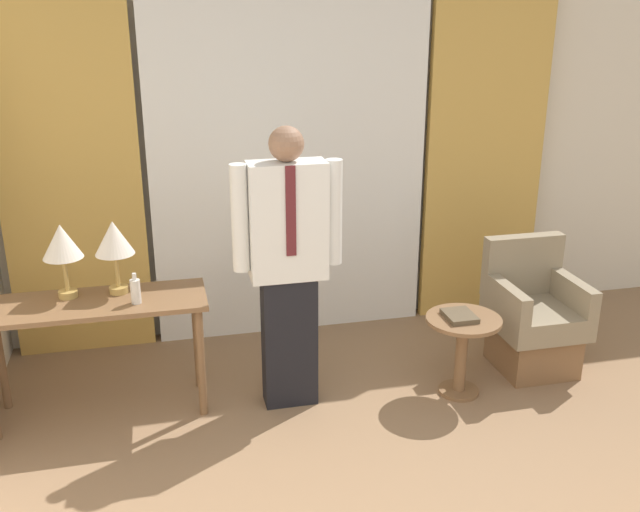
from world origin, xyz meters
TOP-DOWN VIEW (x-y plane):
  - wall_back at (0.00, 3.19)m, footprint 10.00×0.06m
  - curtain_sheer_center at (0.00, 3.06)m, footprint 1.97×0.06m
  - curtain_drape_left at (-1.49, 3.06)m, footprint 0.92×0.06m
  - curtain_drape_right at (1.49, 3.06)m, footprint 0.92×0.06m
  - desk at (-1.34, 2.16)m, footprint 1.29×0.47m
  - table_lamp_left at (-1.48, 2.26)m, footprint 0.23×0.23m
  - table_lamp_right at (-1.20, 2.26)m, footprint 0.23×0.23m
  - bottle_near_edge at (-1.09, 2.08)m, footprint 0.06×0.06m
  - person at (-0.22, 2.02)m, footprint 0.64×0.21m
  - armchair at (1.45, 2.09)m, footprint 0.55×0.57m
  - side_table at (0.84, 1.87)m, footprint 0.47×0.47m
  - book at (0.81, 1.87)m, footprint 0.17×0.22m

SIDE VIEW (x-z plane):
  - armchair at x=1.45m, z-range -0.10..0.77m
  - side_table at x=0.84m, z-range 0.09..0.61m
  - book at x=0.81m, z-range 0.52..0.55m
  - desk at x=-1.34m, z-range 0.25..0.97m
  - bottle_near_edge at x=-1.09m, z-range 0.70..0.89m
  - person at x=-0.22m, z-range 0.07..1.78m
  - table_lamp_left at x=-1.48m, z-range 0.83..1.27m
  - table_lamp_right at x=-1.20m, z-range 0.83..1.27m
  - curtain_sheer_center at x=0.00m, z-range 0.00..2.58m
  - curtain_drape_left at x=-1.49m, z-range 0.00..2.58m
  - curtain_drape_right at x=1.49m, z-range 0.00..2.58m
  - wall_back at x=0.00m, z-range 0.00..2.70m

